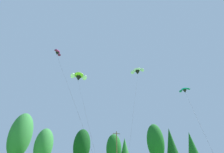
# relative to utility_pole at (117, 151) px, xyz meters

# --- Properties ---
(treeline_tree_d) EXTENTS (5.98, 5.98, 15.47)m
(treeline_tree_d) POSITION_rel_utility_pole_xyz_m (-24.81, 10.26, 3.95)
(treeline_tree_d) COLOR #472D19
(treeline_tree_d) RESTS_ON ground_plane
(treeline_tree_e) EXTENTS (4.76, 4.76, 10.97)m
(treeline_tree_e) POSITION_rel_utility_pole_xyz_m (-18.29, 6.86, 1.22)
(treeline_tree_e) COLOR #472D19
(treeline_tree_e) RESTS_ON ground_plane
(treeline_tree_f) EXTENTS (4.93, 4.93, 11.59)m
(treeline_tree_f) POSITION_rel_utility_pole_xyz_m (-7.97, 7.05, 1.60)
(treeline_tree_f) COLOR #472D19
(treeline_tree_f) RESTS_ON ground_plane
(treeline_tree_g) EXTENTS (4.70, 4.70, 10.75)m
(treeline_tree_g) POSITION_rel_utility_pole_xyz_m (1.97, 6.61, 1.09)
(treeline_tree_g) COLOR #472D19
(treeline_tree_g) RESTS_ON ground_plane
(treeline_tree_h) EXTENTS (3.76, 3.76, 9.84)m
(treeline_tree_h) POSITION_rel_utility_pole_xyz_m (5.86, 6.82, 0.74)
(treeline_tree_h) COLOR #472D19
(treeline_tree_h) RESTS_ON ground_plane
(treeline_tree_i) EXTENTS (5.98, 5.98, 15.48)m
(treeline_tree_i) POSITION_rel_utility_pole_xyz_m (18.41, 7.40, 3.96)
(treeline_tree_i) COLOR #472D19
(treeline_tree_i) RESTS_ON ground_plane
(treeline_tree_j) EXTENTS (4.90, 4.90, 15.00)m
(treeline_tree_j) POSITION_rel_utility_pole_xyz_m (26.85, 9.11, 3.98)
(treeline_tree_j) COLOR #472D19
(treeline_tree_j) RESTS_ON ground_plane
(treeline_tree_k) EXTENTS (4.65, 4.65, 13.86)m
(treeline_tree_k) POSITION_rel_utility_pole_xyz_m (35.52, 7.59, 3.27)
(treeline_tree_k) COLOR #472D19
(treeline_tree_k) RESTS_ON ground_plane
(utility_pole) EXTENTS (2.20, 0.26, 10.30)m
(utility_pole) POSITION_rel_utility_pole_xyz_m (0.00, 0.00, 0.00)
(utility_pole) COLOR brown
(utility_pole) RESTS_ON ground_plane
(parafoil_kite_high_lime_white) EXTENTS (4.15, 15.40, 19.51)m
(parafoil_kite_high_lime_white) POSITION_rel_utility_pole_xyz_m (-13.86, -10.28, 14.23)
(parafoil_kite_high_lime_white) COLOR #93D633
(parafoil_kite_mid_white) EXTENTS (11.76, 12.90, 23.79)m
(parafoil_kite_mid_white) POSITION_rel_utility_pole_xyz_m (1.65, -11.01, 18.97)
(parafoil_kite_mid_white) COLOR white
(parafoil_kite_far_teal) EXTENTS (10.83, 11.48, 14.53)m
(parafoil_kite_far_teal) POSITION_rel_utility_pole_xyz_m (6.83, -20.18, 10.19)
(parafoil_kite_far_teal) COLOR teal
(parafoil_kite_low_magenta) EXTENTS (7.20, 9.39, 19.70)m
(parafoil_kite_low_magenta) POSITION_rel_utility_pole_xyz_m (-19.24, -16.49, 14.95)
(parafoil_kite_low_magenta) COLOR #D12893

